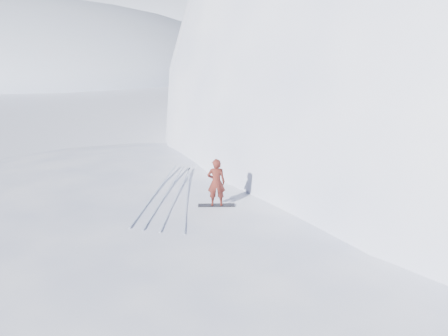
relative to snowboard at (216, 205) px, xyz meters
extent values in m
plane|color=white|center=(-1.86, -3.62, -2.41)|extent=(400.00, 400.00, 0.00)
ellipsoid|color=white|center=(-0.86, -0.62, -2.41)|extent=(36.00, 28.00, 4.80)
ellipsoid|color=white|center=(8.14, 16.38, -2.41)|extent=(28.00, 24.00, 18.00)
ellipsoid|color=white|center=(-41.86, 106.38, -2.41)|extent=(140.00, 90.00, 36.00)
ellipsoid|color=white|center=(-3.86, 2.38, -2.41)|extent=(7.00, 6.30, 1.00)
ellipsoid|color=white|center=(5.14, 0.38, -2.41)|extent=(4.00, 3.60, 0.60)
cube|color=black|center=(0.00, 0.00, 0.00)|extent=(1.35, 0.64, 0.02)
imported|color=maroon|center=(0.00, 0.00, 0.90)|extent=(0.74, 0.60, 1.77)
cube|color=silver|center=(-2.65, 0.56, 0.01)|extent=(0.89, 5.95, 0.04)
cube|color=silver|center=(-2.21, 0.56, 0.01)|extent=(0.97, 5.94, 0.04)
cube|color=silver|center=(-1.76, 0.56, 0.01)|extent=(1.24, 5.89, 0.04)
cube|color=silver|center=(-1.36, 0.56, 0.01)|extent=(2.01, 5.69, 0.04)
camera|label=1|loc=(3.90, -12.58, 6.33)|focal=32.00mm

